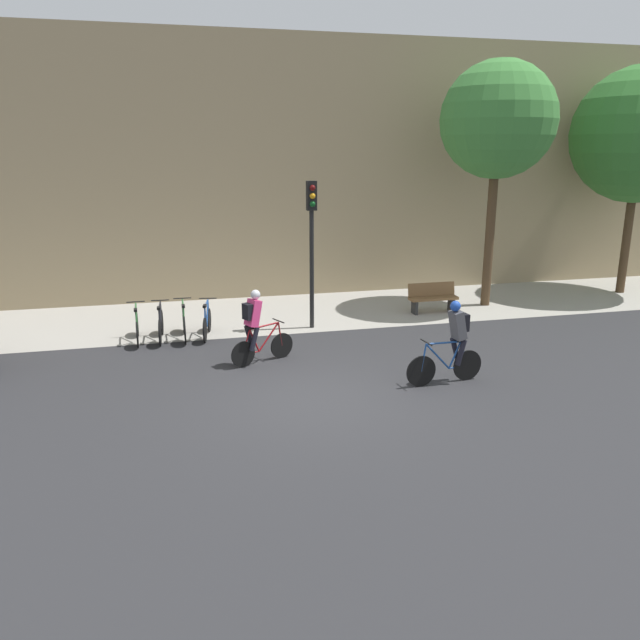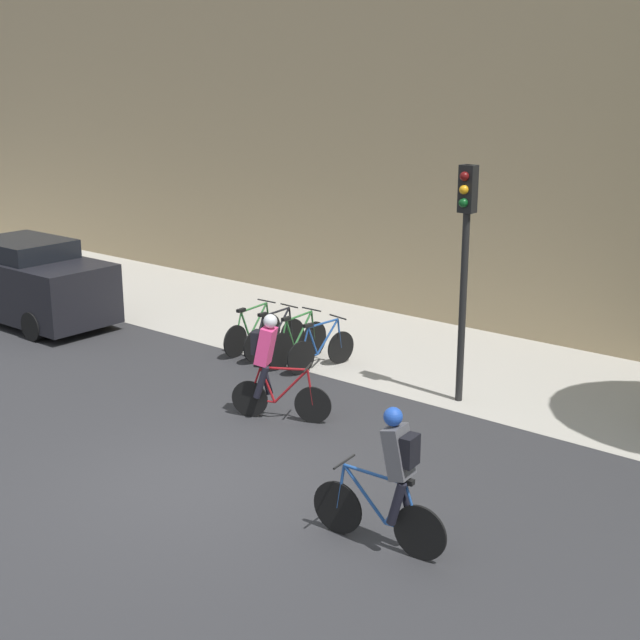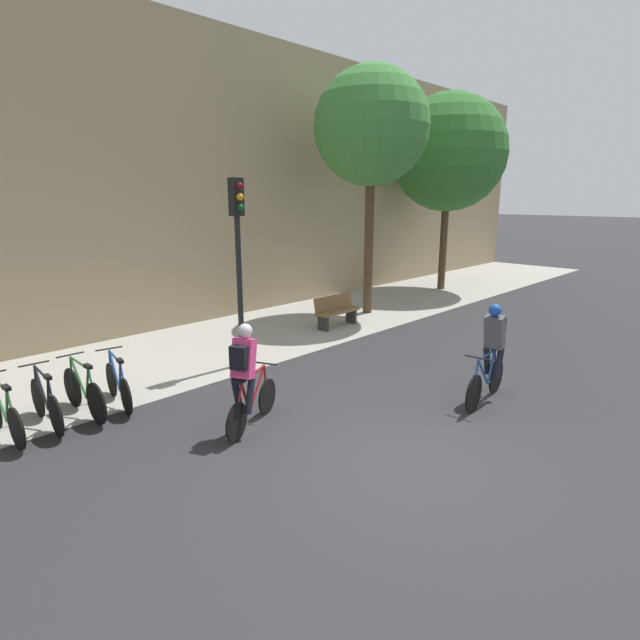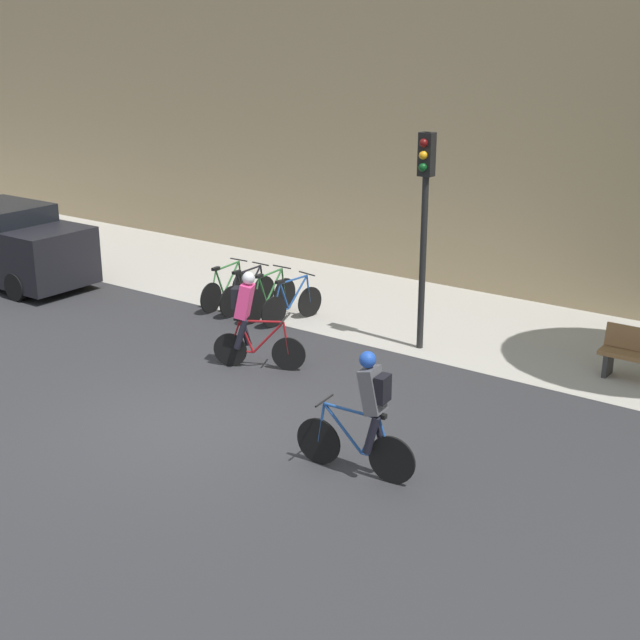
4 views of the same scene
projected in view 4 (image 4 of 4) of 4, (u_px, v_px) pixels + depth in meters
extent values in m
plane|color=#2B2B2D|center=(189.00, 424.00, 13.43)|extent=(200.00, 200.00, 0.00)
cube|color=#A39E93|center=(415.00, 313.00, 18.61)|extent=(44.00, 4.50, 0.01)
cube|color=#9E8966|center=(481.00, 103.00, 19.27)|extent=(44.00, 0.60, 8.25)
cylinder|color=black|center=(289.00, 354.00, 15.45)|extent=(0.57, 0.28, 0.60)
cylinder|color=black|center=(230.00, 350.00, 15.65)|extent=(0.57, 0.28, 0.60)
cylinder|color=maroon|center=(268.00, 337.00, 15.43)|extent=(0.54, 0.27, 0.62)
cylinder|color=maroon|center=(247.00, 337.00, 15.51)|extent=(0.26, 0.15, 0.58)
cylinder|color=maroon|center=(261.00, 321.00, 15.36)|extent=(0.73, 0.36, 0.07)
cylinder|color=maroon|center=(242.00, 351.00, 15.61)|extent=(0.40, 0.20, 0.05)
cylinder|color=maroon|center=(235.00, 335.00, 15.55)|extent=(0.21, 0.12, 0.56)
cylinder|color=maroon|center=(286.00, 338.00, 15.36)|extent=(0.12, 0.08, 0.59)
cylinder|color=black|center=(283.00, 320.00, 15.27)|extent=(0.21, 0.43, 0.03)
cube|color=black|center=(240.00, 319.00, 15.43)|extent=(0.22, 0.16, 0.06)
cube|color=#DB3875|center=(245.00, 301.00, 15.31)|extent=(0.42, 0.42, 0.63)
sphere|color=silver|center=(249.00, 278.00, 15.16)|extent=(0.29, 0.29, 0.22)
cylinder|color=black|center=(241.00, 334.00, 15.39)|extent=(0.30, 0.21, 0.56)
cylinder|color=black|center=(245.00, 330.00, 15.60)|extent=(0.26, 0.20, 0.56)
cube|color=black|center=(237.00, 298.00, 15.32)|extent=(0.23, 0.29, 0.36)
cylinder|color=black|center=(319.00, 441.00, 12.14)|extent=(0.67, 0.11, 0.67)
cylinder|color=black|center=(392.00, 460.00, 11.61)|extent=(0.67, 0.11, 0.67)
cylinder|color=#1E478C|center=(343.00, 428.00, 11.87)|extent=(0.60, 0.10, 0.62)
cylinder|color=#1E478C|center=(370.00, 436.00, 11.68)|extent=(0.28, 0.07, 0.58)
cylinder|color=#1E478C|center=(351.00, 411.00, 11.72)|extent=(0.82, 0.13, 0.07)
cylinder|color=#1E478C|center=(377.00, 457.00, 11.72)|extent=(0.44, 0.08, 0.05)
cylinder|color=#1E478C|center=(385.00, 439.00, 11.57)|extent=(0.23, 0.06, 0.56)
cylinder|color=#1E478C|center=(321.00, 422.00, 12.02)|extent=(0.13, 0.05, 0.59)
cylinder|color=black|center=(324.00, 401.00, 11.90)|extent=(0.08, 0.46, 0.03)
cube|color=black|center=(379.00, 415.00, 11.52)|extent=(0.21, 0.10, 0.06)
cube|color=#4C4C51|center=(373.00, 390.00, 11.46)|extent=(0.35, 0.35, 0.63)
sphere|color=#1E47AD|center=(368.00, 360.00, 11.37)|extent=(0.24, 0.24, 0.22)
cylinder|color=black|center=(379.00, 429.00, 11.71)|extent=(0.28, 0.14, 0.56)
cylinder|color=black|center=(371.00, 435.00, 11.53)|extent=(0.25, 0.13, 0.56)
cube|color=black|center=(382.00, 389.00, 11.38)|extent=(0.17, 0.27, 0.36)
cylinder|color=black|center=(242.00, 287.00, 19.38)|extent=(0.06, 0.65, 0.64)
cylinder|color=black|center=(211.00, 298.00, 18.57)|extent=(0.06, 0.65, 0.64)
cylinder|color=#2D6B33|center=(231.00, 278.00, 19.01)|extent=(0.06, 0.56, 0.62)
cylinder|color=#2D6B33|center=(220.00, 282.00, 18.72)|extent=(0.05, 0.26, 0.58)
cylinder|color=#2D6B33|center=(228.00, 266.00, 18.84)|extent=(0.07, 0.76, 0.07)
cylinder|color=#2D6B33|center=(217.00, 296.00, 18.73)|extent=(0.05, 0.41, 0.05)
cylinder|color=#2D6B33|center=(213.00, 284.00, 18.56)|extent=(0.04, 0.22, 0.56)
cylinder|color=#2D6B33|center=(240.00, 274.00, 19.25)|extent=(0.04, 0.12, 0.59)
cylinder|color=black|center=(239.00, 260.00, 19.12)|extent=(0.46, 0.04, 0.03)
cube|color=black|center=(216.00, 269.00, 18.53)|extent=(0.09, 0.20, 0.06)
cylinder|color=black|center=(264.00, 291.00, 19.01)|extent=(0.07, 0.66, 0.66)
cylinder|color=black|center=(231.00, 302.00, 18.28)|extent=(0.07, 0.66, 0.66)
cylinder|color=black|center=(253.00, 282.00, 18.67)|extent=(0.07, 0.54, 0.62)
cylinder|color=black|center=(241.00, 286.00, 18.41)|extent=(0.05, 0.26, 0.58)
cylinder|color=black|center=(249.00, 270.00, 18.50)|extent=(0.08, 0.73, 0.07)
cylinder|color=black|center=(238.00, 300.00, 18.43)|extent=(0.05, 0.40, 0.05)
cylinder|color=black|center=(234.00, 288.00, 18.26)|extent=(0.04, 0.21, 0.56)
cylinder|color=black|center=(262.00, 278.00, 18.89)|extent=(0.04, 0.12, 0.58)
cylinder|color=black|center=(261.00, 264.00, 18.75)|extent=(0.46, 0.05, 0.03)
cube|color=black|center=(237.00, 272.00, 18.23)|extent=(0.09, 0.20, 0.06)
cylinder|color=black|center=(285.00, 295.00, 18.69)|extent=(0.04, 0.70, 0.70)
cylinder|color=black|center=(254.00, 306.00, 17.92)|extent=(0.04, 0.70, 0.70)
cylinder|color=#2D6B33|center=(274.00, 285.00, 18.34)|extent=(0.04, 0.55, 0.62)
cylinder|color=#2D6B33|center=(263.00, 290.00, 18.06)|extent=(0.04, 0.26, 0.58)
cylinder|color=#2D6B33|center=(271.00, 273.00, 18.17)|extent=(0.04, 0.74, 0.07)
cylinder|color=#2D6B33|center=(260.00, 304.00, 18.08)|extent=(0.03, 0.40, 0.05)
cylinder|color=#2D6B33|center=(256.00, 292.00, 17.91)|extent=(0.03, 0.21, 0.56)
cylinder|color=#2D6B33|center=(283.00, 282.00, 18.57)|extent=(0.04, 0.12, 0.58)
cylinder|color=black|center=(282.00, 267.00, 18.44)|extent=(0.46, 0.03, 0.03)
cube|color=black|center=(259.00, 276.00, 17.88)|extent=(0.08, 0.20, 0.06)
cylinder|color=black|center=(310.00, 302.00, 18.31)|extent=(0.15, 0.63, 0.63)
cylinder|color=black|center=(274.00, 312.00, 17.67)|extent=(0.15, 0.63, 0.63)
cylinder|color=#1E478C|center=(298.00, 292.00, 18.01)|extent=(0.14, 0.54, 0.62)
cylinder|color=#1E478C|center=(284.00, 296.00, 17.77)|extent=(0.08, 0.26, 0.58)
cylinder|color=#1E478C|center=(294.00, 280.00, 17.85)|extent=(0.17, 0.72, 0.07)
cylinder|color=#1E478C|center=(281.00, 310.00, 17.80)|extent=(0.10, 0.39, 0.05)
cylinder|color=#1E478C|center=(277.00, 298.00, 17.64)|extent=(0.07, 0.21, 0.56)
cylinder|color=#1E478C|center=(308.00, 289.00, 18.20)|extent=(0.06, 0.12, 0.58)
cylinder|color=black|center=(307.00, 274.00, 18.07)|extent=(0.46, 0.11, 0.03)
cube|color=black|center=(280.00, 282.00, 17.60)|extent=(0.11, 0.21, 0.06)
cylinder|color=black|center=(423.00, 244.00, 16.01)|extent=(0.12, 0.12, 3.97)
cube|color=black|center=(427.00, 154.00, 15.51)|extent=(0.26, 0.20, 0.76)
sphere|color=#590C0C|center=(424.00, 143.00, 15.35)|extent=(0.15, 0.15, 0.15)
sphere|color=orange|center=(423.00, 155.00, 15.41)|extent=(0.15, 0.15, 0.15)
sphere|color=#0C4719|center=(423.00, 167.00, 15.48)|extent=(0.15, 0.15, 0.15)
cube|color=#2D2D2D|center=(608.00, 363.00, 15.25)|extent=(0.08, 0.36, 0.45)
cube|color=black|center=(9.00, 248.00, 20.62)|extent=(4.30, 1.78, 1.27)
cube|color=black|center=(2.00, 212.00, 20.42)|extent=(2.06, 1.57, 0.40)
cylinder|color=black|center=(17.00, 287.00, 19.40)|extent=(0.62, 0.20, 0.62)
cylinder|color=black|center=(77.00, 271.00, 20.66)|extent=(0.62, 0.20, 0.62)
cylinder|color=black|center=(7.00, 254.00, 22.15)|extent=(0.62, 0.20, 0.62)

